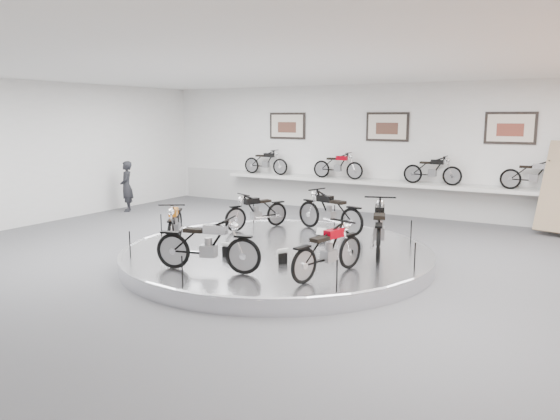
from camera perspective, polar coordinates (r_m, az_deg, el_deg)
The scene contains 22 objects.
floor at distance 11.21m, azimuth -1.10°, elevation -5.85°, with size 16.00×16.00×0.00m, color #505052.
ceiling at distance 10.84m, azimuth -1.18°, elevation 14.98°, with size 16.00×16.00×0.00m, color white.
wall_back at distance 17.20m, azimuth 11.11°, elevation 6.19°, with size 16.00×16.00×0.00m, color white.
wall_left at distance 16.46m, azimuth -25.81°, elevation 5.26°, with size 14.00×14.00×0.00m, color white.
dado_band at distance 17.32m, azimuth 10.93°, elevation 1.40°, with size 15.68×0.04×1.10m, color #BCBCBA.
display_platform at distance 11.42m, azimuth -0.32°, elevation -4.77°, with size 6.40×6.40×0.30m, color silver.
platform_rim at distance 11.39m, azimuth -0.33°, elevation -4.19°, with size 6.40×6.40×0.10m, color #B2B2BA.
shelf at distance 17.00m, azimuth 10.66°, elevation 2.79°, with size 11.00×0.55×0.10m, color silver.
poster_left at distance 18.57m, azimuth 0.76°, elevation 8.79°, with size 1.35×0.06×0.88m, color beige.
poster_center at distance 17.13m, azimuth 11.14°, elevation 8.53°, with size 1.35×0.06×0.88m, color beige.
poster_right at distance 16.33m, azimuth 22.93°, elevation 7.89°, with size 1.35×0.06×0.88m, color beige.
shelf_bike_a at distance 18.77m, azimuth -1.51°, elevation 4.87°, with size 1.22×0.42×0.73m, color black, non-canonical shape.
shelf_bike_b at distance 17.51m, azimuth 6.07°, elevation 4.46°, with size 1.22×0.42×0.73m, color #8B000D, non-canonical shape.
shelf_bike_c at distance 16.53m, azimuth 15.62°, elevation 3.85°, with size 1.22×0.42×0.73m, color black, non-canonical shape.
shelf_bike_d at distance 16.07m, azimuth 24.98°, elevation 3.14°, with size 1.22×0.42×0.73m, color #B1B1B6, non-canonical shape.
bike_a at distance 11.01m, azimuth 10.32°, elevation -1.74°, with size 1.87×0.66×1.10m, color black, non-canonical shape.
bike_b at distance 12.98m, azimuth 5.23°, elevation -0.10°, with size 1.70×0.60×1.00m, color black, non-canonical shape.
bike_c at distance 13.30m, azimuth -2.46°, elevation -0.07°, with size 1.52×0.54×0.89m, color black, non-canonical shape.
bike_d at distance 11.87m, azimuth -10.92°, elevation -1.32°, with size 1.59×0.56×0.94m, color #C26411, non-canonical shape.
bike_e at distance 9.69m, azimuth -7.59°, elevation -3.56°, with size 1.68×0.59×0.99m, color #B1B1B6, non-canonical shape.
bike_f at distance 9.38m, azimuth 5.06°, elevation -4.15°, with size 1.58×0.56×0.93m, color #8B000D, non-canonical shape.
visitor at distance 18.12m, azimuth -15.73°, elevation 2.39°, with size 0.59×0.39×1.61m, color black.
Camera 1 is at (5.59, -9.23, 3.01)m, focal length 35.00 mm.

